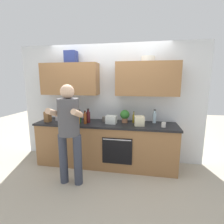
{
  "coord_description": "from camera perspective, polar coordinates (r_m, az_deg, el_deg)",
  "views": [
    {
      "loc": [
        0.7,
        -3.17,
        1.73
      ],
      "look_at": [
        0.15,
        -0.1,
        1.15
      ],
      "focal_mm": 26.51,
      "sensor_mm": 36.0,
      "label": 1
    }
  ],
  "objects": [
    {
      "name": "grocery_bag_produce",
      "position": [
        3.3,
        -0.25,
        -2.65
      ],
      "size": [
        0.22,
        0.18,
        0.16
      ],
      "primitive_type": "cube",
      "rotation": [
        0.0,
        0.0,
        -0.11
      ],
      "color": "silver",
      "rests_on": "counter"
    },
    {
      "name": "mixing_bowl",
      "position": [
        3.78,
        -17.15,
        -2.0
      ],
      "size": [
        0.25,
        0.25,
        0.08
      ],
      "primitive_type": "cylinder",
      "color": "silver",
      "rests_on": "counter"
    },
    {
      "name": "person_standing",
      "position": [
        2.79,
        -14.66,
        -5.11
      ],
      "size": [
        0.49,
        0.45,
        1.68
      ],
      "color": "#383D4C",
      "rests_on": "ground"
    },
    {
      "name": "ground_plane",
      "position": [
        3.68,
        -2.18,
        -17.51
      ],
      "size": [
        12.0,
        12.0,
        0.0
      ],
      "primitive_type": "plane",
      "color": "#B2A893"
    },
    {
      "name": "bottle_wine",
      "position": [
        3.39,
        -8.2,
        -1.66
      ],
      "size": [
        0.08,
        0.08,
        0.29
      ],
      "color": "#471419",
      "rests_on": "counter"
    },
    {
      "name": "knife_block",
      "position": [
        3.69,
        -21.29,
        -1.45
      ],
      "size": [
        0.1,
        0.14,
        0.28
      ],
      "color": "brown",
      "rests_on": "counter"
    },
    {
      "name": "bottle_syrup",
      "position": [
        3.67,
        -12.26,
        -0.61
      ],
      "size": [
        0.07,
        0.07,
        0.33
      ],
      "color": "#8C4C14",
      "rests_on": "counter"
    },
    {
      "name": "bottle_oil",
      "position": [
        3.38,
        7.51,
        -2.22
      ],
      "size": [
        0.05,
        0.05,
        0.23
      ],
      "color": "olive",
      "rests_on": "counter"
    },
    {
      "name": "bottle_juice",
      "position": [
        3.3,
        -11.68,
        -1.75
      ],
      "size": [
        0.07,
        0.07,
        0.33
      ],
      "color": "orange",
      "rests_on": "counter"
    },
    {
      "name": "counter",
      "position": [
        3.49,
        -2.21,
        -10.96
      ],
      "size": [
        2.84,
        0.67,
        0.9
      ],
      "color": "olive",
      "rests_on": "ground"
    },
    {
      "name": "grocery_bag_rice",
      "position": [
        3.2,
        9.39,
        -2.99
      ],
      "size": [
        0.2,
        0.2,
        0.18
      ],
      "primitive_type": "cube",
      "rotation": [
        0.0,
        0.0,
        0.1
      ],
      "color": "beige",
      "rests_on": "counter"
    },
    {
      "name": "back_wall_unit",
      "position": [
        3.52,
        -1.46,
        6.8
      ],
      "size": [
        4.0,
        0.38,
        2.5
      ],
      "color": "silver",
      "rests_on": "ground"
    },
    {
      "name": "potted_herb",
      "position": [
        3.36,
        4.44,
        -1.19
      ],
      "size": [
        0.19,
        0.19,
        0.26
      ],
      "color": "#9E6647",
      "rests_on": "counter"
    },
    {
      "name": "bottle_water",
      "position": [
        3.44,
        14.43,
        -1.77
      ],
      "size": [
        0.07,
        0.07,
        0.27
      ],
      "color": "silver",
      "rests_on": "counter"
    },
    {
      "name": "cup_coffee",
      "position": [
        3.19,
        17.36,
        -4.21
      ],
      "size": [
        0.08,
        0.08,
        0.09
      ],
      "primitive_type": "cylinder",
      "color": "white",
      "rests_on": "counter"
    },
    {
      "name": "bottle_soy",
      "position": [
        3.34,
        -13.99,
        -1.67
      ],
      "size": [
        0.07,
        0.07,
        0.34
      ],
      "color": "black",
      "rests_on": "counter"
    },
    {
      "name": "bottle_soda",
      "position": [
        3.45,
        -11.11,
        -1.65
      ],
      "size": [
        0.06,
        0.06,
        0.27
      ],
      "color": "#198C33",
      "rests_on": "counter"
    },
    {
      "name": "cup_stoneware",
      "position": [
        3.49,
        -2.71,
        -2.4
      ],
      "size": [
        0.09,
        0.09,
        0.1
      ],
      "primitive_type": "cylinder",
      "color": "slate",
      "rests_on": "counter"
    },
    {
      "name": "bottle_vinegar",
      "position": [
        3.31,
        -9.25,
        -2.13
      ],
      "size": [
        0.06,
        0.06,
        0.26
      ],
      "color": "brown",
      "rests_on": "counter"
    }
  ]
}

